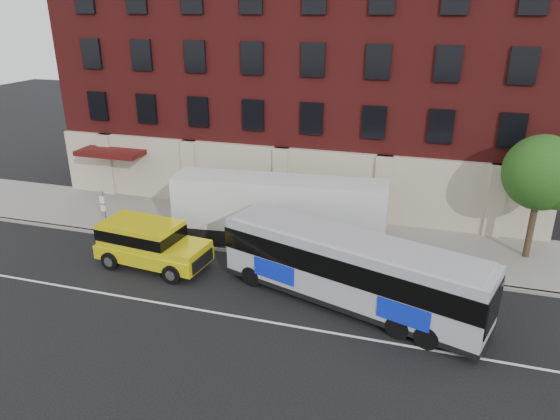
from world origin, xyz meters
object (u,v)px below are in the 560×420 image
(street_tree, at_px, (542,176))
(sign_pole, at_px, (104,209))
(yellow_suv, at_px, (148,241))
(shipping_container, at_px, (279,213))
(city_bus, at_px, (350,268))

(street_tree, bearing_deg, sign_pole, -171.39)
(yellow_suv, xyz_separation_m, shipping_container, (5.38, 4.06, 0.55))
(shipping_container, bearing_deg, city_bus, -46.56)
(shipping_container, bearing_deg, yellow_suv, -142.92)
(sign_pole, height_order, yellow_suv, sign_pole)
(city_bus, xyz_separation_m, shipping_container, (-4.56, 4.82, 0.08))
(sign_pole, relative_size, yellow_suv, 0.43)
(yellow_suv, distance_m, shipping_container, 6.76)
(city_bus, relative_size, yellow_suv, 1.98)
(sign_pole, xyz_separation_m, city_bus, (14.17, -3.38, 0.28))
(sign_pole, distance_m, street_tree, 22.49)
(street_tree, height_order, shipping_container, street_tree)
(street_tree, height_order, yellow_suv, street_tree)
(sign_pole, relative_size, shipping_container, 0.22)
(street_tree, relative_size, shipping_container, 0.56)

